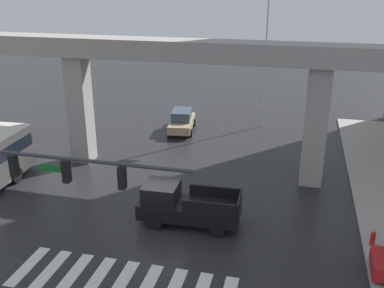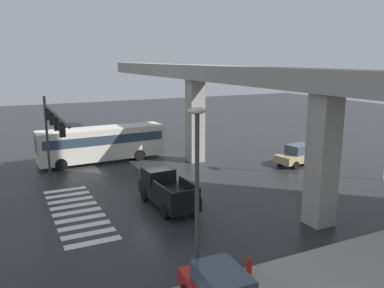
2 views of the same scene
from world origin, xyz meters
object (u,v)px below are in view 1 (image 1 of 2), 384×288
at_px(traffic_signal_mast, 12,175).
at_px(fire_hydrant, 373,239).
at_px(pickup_truck, 184,205).
at_px(sedan_tan, 182,121).
at_px(flagpole, 267,47).

relative_size(traffic_signal_mast, fire_hydrant, 12.81).
xyz_separation_m(pickup_truck, traffic_signal_mast, (-5.25, -5.74, 3.68)).
bearing_deg(sedan_tan, pickup_truck, -74.40).
xyz_separation_m(fire_hydrant, flagpole, (-6.63, 16.53, 6.19)).
bearing_deg(flagpole, pickup_truck, -98.39).
xyz_separation_m(pickup_truck, flagpole, (2.43, 16.50, 5.63)).
xyz_separation_m(pickup_truck, sedan_tan, (-3.87, 13.87, -0.14)).
distance_m(pickup_truck, fire_hydrant, 9.08).
height_order(pickup_truck, fire_hydrant, pickup_truck).
height_order(pickup_truck, sedan_tan, pickup_truck).
height_order(sedan_tan, traffic_signal_mast, traffic_signal_mast).
bearing_deg(flagpole, sedan_tan, -157.41).
distance_m(pickup_truck, traffic_signal_mast, 8.60).
bearing_deg(traffic_signal_mast, sedan_tan, 86.00).
xyz_separation_m(sedan_tan, traffic_signal_mast, (-1.37, -19.61, 3.81)).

